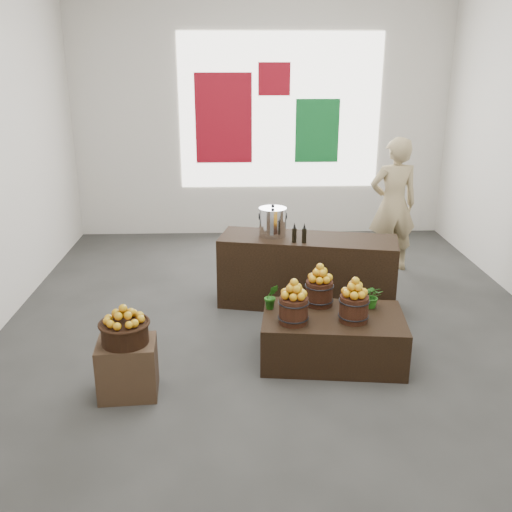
{
  "coord_description": "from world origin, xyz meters",
  "views": [
    {
      "loc": [
        -0.45,
        -5.81,
        2.76
      ],
      "look_at": [
        -0.24,
        -0.4,
        0.91
      ],
      "focal_mm": 40.0,
      "sensor_mm": 36.0,
      "label": 1
    }
  ],
  "objects_px": {
    "wicker_basket": "(125,333)",
    "stock_pot_left": "(273,223)",
    "counter": "(307,271)",
    "shopper": "(393,205)",
    "crate": "(128,368)",
    "display_table": "(332,337)"
  },
  "relations": [
    {
      "from": "shopper",
      "to": "wicker_basket",
      "type": "bearing_deg",
      "value": 38.88
    },
    {
      "from": "wicker_basket",
      "to": "counter",
      "type": "relative_size",
      "value": 0.19
    },
    {
      "from": "display_table",
      "to": "shopper",
      "type": "height_order",
      "value": "shopper"
    },
    {
      "from": "crate",
      "to": "display_table",
      "type": "height_order",
      "value": "crate"
    },
    {
      "from": "stock_pot_left",
      "to": "wicker_basket",
      "type": "bearing_deg",
      "value": -125.05
    },
    {
      "from": "counter",
      "to": "shopper",
      "type": "height_order",
      "value": "shopper"
    },
    {
      "from": "wicker_basket",
      "to": "counter",
      "type": "bearing_deg",
      "value": 46.42
    },
    {
      "from": "display_table",
      "to": "shopper",
      "type": "relative_size",
      "value": 0.73
    },
    {
      "from": "display_table",
      "to": "counter",
      "type": "distance_m",
      "value": 1.35
    },
    {
      "from": "crate",
      "to": "shopper",
      "type": "relative_size",
      "value": 0.27
    },
    {
      "from": "display_table",
      "to": "stock_pot_left",
      "type": "distance_m",
      "value": 1.69
    },
    {
      "from": "wicker_basket",
      "to": "stock_pot_left",
      "type": "distance_m",
      "value": 2.44
    },
    {
      "from": "crate",
      "to": "wicker_basket",
      "type": "height_order",
      "value": "wicker_basket"
    },
    {
      "from": "counter",
      "to": "shopper",
      "type": "bearing_deg",
      "value": 54.79
    },
    {
      "from": "wicker_basket",
      "to": "counter",
      "type": "distance_m",
      "value": 2.6
    },
    {
      "from": "stock_pot_left",
      "to": "crate",
      "type": "bearing_deg",
      "value": -125.05
    },
    {
      "from": "crate",
      "to": "display_table",
      "type": "bearing_deg",
      "value": 16.04
    },
    {
      "from": "wicker_basket",
      "to": "display_table",
      "type": "bearing_deg",
      "value": 16.04
    },
    {
      "from": "wicker_basket",
      "to": "shopper",
      "type": "distance_m",
      "value": 4.36
    },
    {
      "from": "display_table",
      "to": "shopper",
      "type": "distance_m",
      "value": 2.88
    },
    {
      "from": "wicker_basket",
      "to": "stock_pot_left",
      "type": "xyz_separation_m",
      "value": [
        1.38,
        1.97,
        0.4
      ]
    },
    {
      "from": "crate",
      "to": "counter",
      "type": "bearing_deg",
      "value": 46.42
    }
  ]
}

